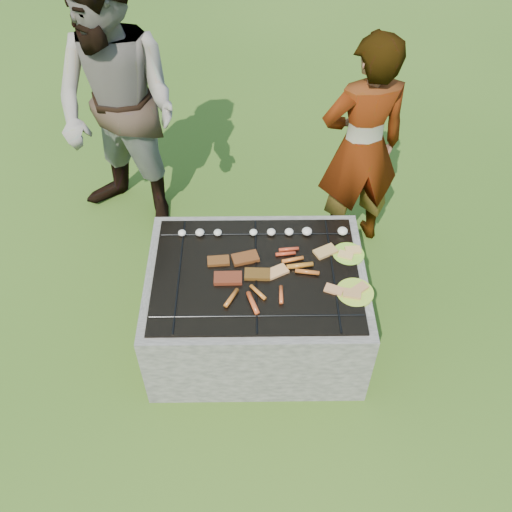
{
  "coord_description": "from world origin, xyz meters",
  "views": [
    {
      "loc": [
        -0.03,
        -2.22,
        3.1
      ],
      "look_at": [
        0.0,
        0.05,
        0.7
      ],
      "focal_mm": 40.0,
      "sensor_mm": 36.0,
      "label": 1
    }
  ],
  "objects_px": {
    "fire_pit": "(256,307)",
    "plate_near": "(355,292)",
    "plate_far": "(349,254)",
    "cook": "(361,148)",
    "bystander": "(119,111)"
  },
  "relations": [
    {
      "from": "plate_far",
      "to": "bystander",
      "type": "xyz_separation_m",
      "value": [
        -1.48,
        1.01,
        0.37
      ]
    },
    {
      "from": "fire_pit",
      "to": "bystander",
      "type": "distance_m",
      "value": 1.63
    },
    {
      "from": "cook",
      "to": "plate_near",
      "type": "bearing_deg",
      "value": 70.18
    },
    {
      "from": "plate_near",
      "to": "bystander",
      "type": "xyz_separation_m",
      "value": [
        -1.48,
        1.31,
        0.37
      ]
    },
    {
      "from": "cook",
      "to": "fire_pit",
      "type": "bearing_deg",
      "value": 41.06
    },
    {
      "from": "plate_far",
      "to": "plate_near",
      "type": "relative_size",
      "value": 0.77
    },
    {
      "from": "plate_far",
      "to": "fire_pit",
      "type": "bearing_deg",
      "value": -165.25
    },
    {
      "from": "plate_near",
      "to": "cook",
      "type": "xyz_separation_m",
      "value": [
        0.16,
        1.1,
        0.2
      ]
    },
    {
      "from": "plate_far",
      "to": "plate_near",
      "type": "bearing_deg",
      "value": -90.28
    },
    {
      "from": "fire_pit",
      "to": "plate_near",
      "type": "relative_size",
      "value": 4.95
    },
    {
      "from": "fire_pit",
      "to": "cook",
      "type": "xyz_separation_m",
      "value": [
        0.72,
        0.94,
        0.53
      ]
    },
    {
      "from": "plate_near",
      "to": "bystander",
      "type": "bearing_deg",
      "value": 138.42
    },
    {
      "from": "plate_far",
      "to": "plate_near",
      "type": "distance_m",
      "value": 0.3
    },
    {
      "from": "fire_pit",
      "to": "plate_far",
      "type": "xyz_separation_m",
      "value": [
        0.56,
        0.15,
        0.33
      ]
    },
    {
      "from": "cook",
      "to": "bystander",
      "type": "distance_m",
      "value": 1.66
    }
  ]
}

